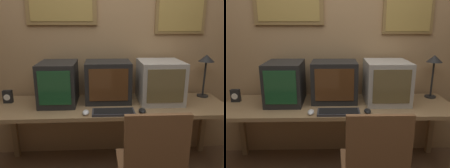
% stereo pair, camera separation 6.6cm
% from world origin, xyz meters
% --- Properties ---
extents(wall_back, '(8.00, 0.08, 2.60)m').
position_xyz_m(wall_back, '(-0.00, 1.21, 1.31)').
color(wall_back, tan).
rests_on(wall_back, ground_plane).
extents(desk, '(2.30, 0.65, 0.73)m').
position_xyz_m(desk, '(0.00, 0.82, 0.66)').
color(desk, '#99754C').
rests_on(desk, ground_plane).
extents(monitor_left, '(0.36, 0.43, 0.42)m').
position_xyz_m(monitor_left, '(-0.53, 0.89, 0.94)').
color(monitor_left, black).
rests_on(monitor_left, desk).
extents(monitor_center, '(0.45, 0.36, 0.41)m').
position_xyz_m(monitor_center, '(-0.04, 0.94, 0.94)').
color(monitor_center, black).
rests_on(monitor_center, desk).
extents(monitor_right, '(0.43, 0.44, 0.42)m').
position_xyz_m(monitor_right, '(0.49, 0.90, 0.94)').
color(monitor_right, '#B7B2A8').
rests_on(monitor_right, desk).
extents(keyboard_main, '(0.38, 0.16, 0.03)m').
position_xyz_m(keyboard_main, '(0.00, 0.59, 0.74)').
color(keyboard_main, '#333338').
rests_on(keyboard_main, desk).
extents(mouse_near_keyboard, '(0.06, 0.11, 0.04)m').
position_xyz_m(mouse_near_keyboard, '(0.26, 0.59, 0.75)').
color(mouse_near_keyboard, black).
rests_on(mouse_near_keyboard, desk).
extents(mouse_far_corner, '(0.06, 0.11, 0.04)m').
position_xyz_m(mouse_far_corner, '(-0.25, 0.58, 0.75)').
color(mouse_far_corner, silver).
rests_on(mouse_far_corner, desk).
extents(desk_clock, '(0.09, 0.05, 0.13)m').
position_xyz_m(desk_clock, '(-1.05, 0.93, 0.80)').
color(desk_clock, black).
rests_on(desk_clock, desk).
extents(desk_lamp, '(0.16, 0.16, 0.46)m').
position_xyz_m(desk_lamp, '(1.02, 1.02, 1.10)').
color(desk_lamp, black).
rests_on(desk_lamp, desk).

